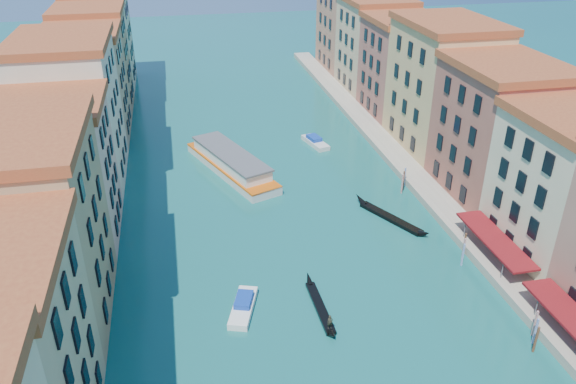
{
  "coord_description": "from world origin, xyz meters",
  "views": [
    {
      "loc": [
        -11.66,
        -8.49,
        37.24
      ],
      "look_at": [
        -0.06,
        46.84,
        7.43
      ],
      "focal_mm": 35.0,
      "sensor_mm": 36.0,
      "label": 1
    }
  ],
  "objects": [
    {
      "name": "left_bank_palazzos",
      "position": [
        -26.0,
        64.68,
        9.71
      ],
      "size": [
        12.8,
        128.4,
        21.0
      ],
      "color": "beige",
      "rests_on": "ground"
    },
    {
      "name": "motorboat_mid",
      "position": [
        -6.89,
        36.39,
        0.51
      ],
      "size": [
        3.86,
        6.57,
        1.3
      ],
      "rotation": [
        0.0,
        0.0,
        -0.32
      ],
      "color": "white",
      "rests_on": "ground"
    },
    {
      "name": "vaporetto_far",
      "position": [
        -4.25,
        69.06,
        1.44
      ],
      "size": [
        12.33,
        21.81,
        3.2
      ],
      "rotation": [
        0.0,
        0.0,
        0.37
      ],
      "color": "silver",
      "rests_on": "ground"
    },
    {
      "name": "mooring_poles_right",
      "position": [
        19.1,
        28.8,
        1.3
      ],
      "size": [
        1.44,
        54.24,
        3.2
      ],
      "color": "#51301B",
      "rests_on": "ground"
    },
    {
      "name": "quay",
      "position": [
        22.0,
        65.0,
        0.5
      ],
      "size": [
        4.0,
        140.0,
        1.0
      ],
      "primitive_type": "cube",
      "color": "#9D957F",
      "rests_on": "ground"
    },
    {
      "name": "gondola_far",
      "position": [
        14.2,
        50.55,
        0.38
      ],
      "size": [
        6.86,
        12.1,
        1.86
      ],
      "rotation": [
        0.0,
        0.0,
        0.47
      ],
      "color": "black",
      "rests_on": "ground"
    },
    {
      "name": "gondola_fore",
      "position": [
        0.77,
        34.89,
        0.36
      ],
      "size": [
        1.15,
        10.66,
        2.13
      ],
      "rotation": [
        0.0,
        0.0,
        0.02
      ],
      "color": "black",
      "rests_on": "ground"
    },
    {
      "name": "right_bank_palazzos",
      "position": [
        30.0,
        65.0,
        9.75
      ],
      "size": [
        12.8,
        128.4,
        21.0
      ],
      "color": "#AA4C42",
      "rests_on": "ground"
    },
    {
      "name": "motorboat_far",
      "position": [
        10.88,
        76.67,
        0.53
      ],
      "size": [
        3.63,
        6.9,
        1.37
      ],
      "rotation": [
        0.0,
        0.0,
        0.25
      ],
      "color": "silver",
      "rests_on": "ground"
    }
  ]
}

